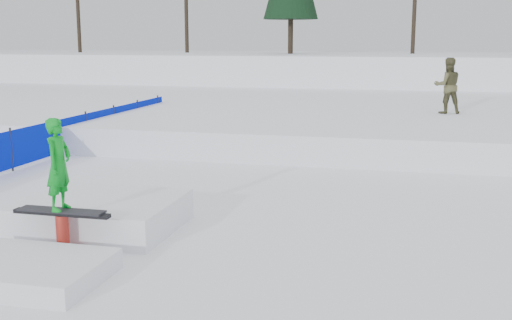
# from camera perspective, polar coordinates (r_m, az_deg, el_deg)

# --- Properties ---
(ground) EXTENTS (120.00, 120.00, 0.00)m
(ground) POSITION_cam_1_polar(r_m,az_deg,el_deg) (10.29, -5.45, -7.93)
(ground) COLOR white
(snow_berm) EXTENTS (60.00, 14.00, 2.40)m
(snow_berm) POSITION_cam_1_polar(r_m,az_deg,el_deg) (39.38, 9.25, 7.58)
(snow_berm) COLOR white
(snow_berm) RESTS_ON ground
(snow_midrise) EXTENTS (50.00, 18.00, 0.80)m
(snow_midrise) POSITION_cam_1_polar(r_m,az_deg,el_deg) (25.56, 6.52, 4.20)
(snow_midrise) COLOR white
(snow_midrise) RESTS_ON ground
(safety_fence) EXTENTS (0.05, 16.00, 1.10)m
(safety_fence) POSITION_cam_1_polar(r_m,az_deg,el_deg) (18.77, -17.63, 1.86)
(safety_fence) COLOR #0013B8
(safety_fence) RESTS_ON ground
(walker_olive) EXTENTS (1.05, 0.90, 1.87)m
(walker_olive) POSITION_cam_1_polar(r_m,az_deg,el_deg) (22.55, 16.67, 6.35)
(walker_olive) COLOR #4A482B
(walker_olive) RESTS_ON snow_midrise
(jib_rail_feature) EXTENTS (2.60, 4.40, 2.11)m
(jib_rail_feature) POSITION_cam_1_polar(r_m,az_deg,el_deg) (10.95, -15.27, -5.45)
(jib_rail_feature) COLOR white
(jib_rail_feature) RESTS_ON ground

